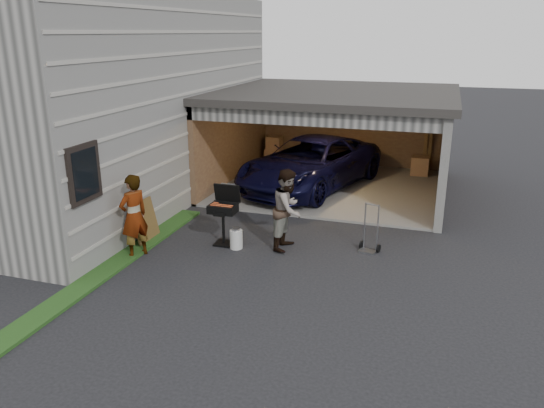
{
  "coord_description": "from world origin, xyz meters",
  "views": [
    {
      "loc": [
        3.79,
        -8.78,
        4.51
      ],
      "look_at": [
        0.61,
        1.01,
        1.15
      ],
      "focal_mm": 35.0,
      "sensor_mm": 36.0,
      "label": 1
    }
  ],
  "objects": [
    {
      "name": "minivan",
      "position": [
        0.17,
        6.06,
        0.74
      ],
      "size": [
        3.87,
        5.8,
        1.48
      ],
      "primitive_type": "imported",
      "rotation": [
        0.0,
        0.0,
        -0.29
      ],
      "color": "black",
      "rests_on": "ground"
    },
    {
      "name": "plywood_panel",
      "position": [
        -2.34,
        0.92,
        0.47
      ],
      "size": [
        0.24,
        0.85,
        0.93
      ],
      "primitive_type": "cube",
      "rotation": [
        0.0,
        -0.21,
        0.0
      ],
      "color": "#503E1B",
      "rests_on": "ground"
    },
    {
      "name": "hand_truck",
      "position": [
        2.52,
        1.89,
        0.2
      ],
      "size": [
        0.47,
        0.41,
        1.06
      ],
      "rotation": [
        0.0,
        0.0,
        -0.28
      ],
      "color": "slate",
      "rests_on": "ground"
    },
    {
      "name": "house",
      "position": [
        -6.0,
        4.0,
        2.75
      ],
      "size": [
        7.0,
        11.0,
        5.5
      ],
      "primitive_type": "cube",
      "color": "#474744",
      "rests_on": "ground"
    },
    {
      "name": "bbq_grill",
      "position": [
        -0.6,
        1.31,
        0.79
      ],
      "size": [
        0.59,
        0.52,
        1.32
      ],
      "color": "black",
      "rests_on": "ground"
    },
    {
      "name": "garage",
      "position": [
        0.76,
        6.79,
        1.87
      ],
      "size": [
        6.8,
        6.3,
        2.9
      ],
      "color": "#605E59",
      "rests_on": "ground"
    },
    {
      "name": "propane_tank",
      "position": [
        -0.26,
        1.16,
        0.21
      ],
      "size": [
        0.35,
        0.35,
        0.42
      ],
      "primitive_type": "cylinder",
      "rotation": [
        0.0,
        0.0,
        -0.33
      ],
      "color": "silver",
      "rests_on": "ground"
    },
    {
      "name": "groundcover_strip",
      "position": [
        -2.25,
        -1.0,
        0.03
      ],
      "size": [
        0.5,
        8.0,
        0.06
      ],
      "primitive_type": "cube",
      "color": "#193814",
      "rests_on": "ground"
    },
    {
      "name": "man",
      "position": [
        0.8,
        1.55,
        0.88
      ],
      "size": [
        0.73,
        0.91,
        1.77
      ],
      "primitive_type": "imported",
      "rotation": [
        0.0,
        0.0,
        1.49
      ],
      "color": "#462B1B",
      "rests_on": "ground"
    },
    {
      "name": "ground",
      "position": [
        0.0,
        0.0,
        0.0
      ],
      "size": [
        80.0,
        80.0,
        0.0
      ],
      "primitive_type": "plane",
      "color": "black",
      "rests_on": "ground"
    },
    {
      "name": "woman",
      "position": [
        -2.1,
        0.13,
        0.89
      ],
      "size": [
        0.64,
        0.76,
        1.77
      ],
      "primitive_type": "imported",
      "rotation": [
        0.0,
        0.0,
        -1.97
      ],
      "color": "#A0B3C9",
      "rests_on": "ground"
    }
  ]
}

